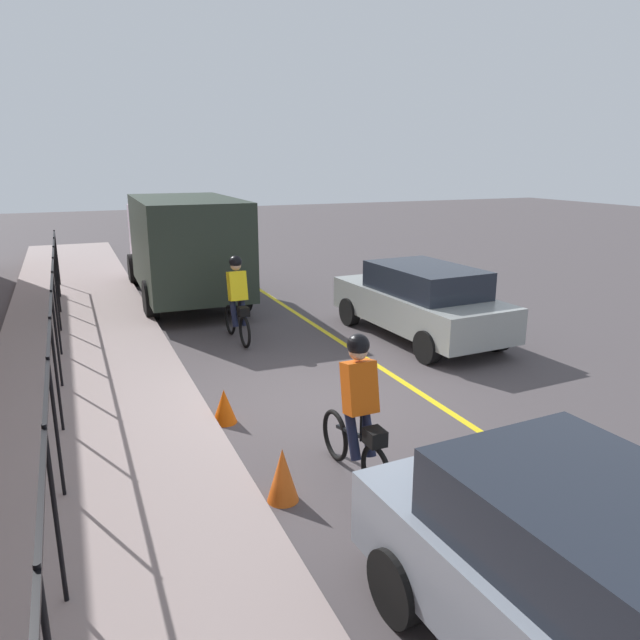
# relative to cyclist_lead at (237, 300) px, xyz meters

# --- Properties ---
(ground_plane) EXTENTS (80.00, 80.00, 0.00)m
(ground_plane) POSITION_rel_cyclist_lead_xyz_m (-3.60, -0.37, -0.91)
(ground_plane) COLOR #4A4345
(lane_line_centre) EXTENTS (36.00, 0.12, 0.01)m
(lane_line_centre) POSITION_rel_cyclist_lead_xyz_m (-3.60, -1.97, -0.91)
(lane_line_centre) COLOR yellow
(lane_line_centre) RESTS_ON ground
(sidewalk) EXTENTS (40.00, 3.20, 0.15)m
(sidewalk) POSITION_rel_cyclist_lead_xyz_m (-3.60, 3.03, -0.84)
(sidewalk) COLOR gray
(sidewalk) RESTS_ON ground
(iron_fence) EXTENTS (19.50, 0.04, 1.60)m
(iron_fence) POSITION_rel_cyclist_lead_xyz_m (-2.60, 3.43, 0.42)
(iron_fence) COLOR black
(iron_fence) RESTS_ON sidewalk
(cyclist_lead) EXTENTS (1.71, 0.37, 1.83)m
(cyclist_lead) POSITION_rel_cyclist_lead_xyz_m (0.00, 0.00, 0.00)
(cyclist_lead) COLOR black
(cyclist_lead) RESTS_ON ground
(cyclist_follow) EXTENTS (1.71, 0.37, 1.83)m
(cyclist_follow) POSITION_rel_cyclist_lead_xyz_m (-6.03, 0.22, 0.00)
(cyclist_follow) COLOR black
(cyclist_follow) RESTS_ON ground
(patrol_sedan) EXTENTS (4.49, 2.12, 1.58)m
(patrol_sedan) POSITION_rel_cyclist_lead_xyz_m (-1.23, -3.65, -0.09)
(patrol_sedan) COLOR #969A97
(patrol_sedan) RESTS_ON ground
(parked_sedan_rear) EXTENTS (4.49, 2.11, 1.58)m
(parked_sedan_rear) POSITION_rel_cyclist_lead_xyz_m (-9.53, -0.02, -0.09)
(parked_sedan_rear) COLOR gray
(parked_sedan_rear) RESTS_ON ground
(box_truck_background) EXTENTS (6.76, 2.66, 2.78)m
(box_truck_background) POSITION_rel_cyclist_lead_xyz_m (4.38, 0.28, 0.64)
(box_truck_background) COLOR #273228
(box_truck_background) RESTS_ON ground
(traffic_cone_near) EXTENTS (0.36, 0.36, 0.63)m
(traffic_cone_near) POSITION_rel_cyclist_lead_xyz_m (-6.07, 1.18, -0.59)
(traffic_cone_near) COLOR orange
(traffic_cone_near) RESTS_ON ground
(traffic_cone_far) EXTENTS (0.36, 0.36, 0.51)m
(traffic_cone_far) POSITION_rel_cyclist_lead_xyz_m (-3.80, 1.27, -0.66)
(traffic_cone_far) COLOR #ED5508
(traffic_cone_far) RESTS_ON ground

